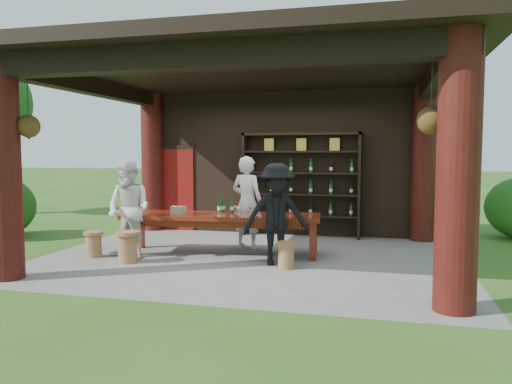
% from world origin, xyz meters
% --- Properties ---
extents(ground, '(90.00, 90.00, 0.00)m').
position_xyz_m(ground, '(0.00, 0.00, 0.00)').
color(ground, '#2D5119').
rests_on(ground, ground).
extents(pavilion, '(7.50, 6.00, 3.60)m').
position_xyz_m(pavilion, '(-0.01, 0.43, 2.13)').
color(pavilion, slate).
rests_on(pavilion, ground).
extents(wine_shelf, '(2.65, 0.40, 2.33)m').
position_xyz_m(wine_shelf, '(0.52, 2.45, 1.17)').
color(wine_shelf, black).
rests_on(wine_shelf, ground).
extents(tasting_table, '(3.74, 1.32, 0.75)m').
position_xyz_m(tasting_table, '(-0.60, 0.13, 0.64)').
color(tasting_table, '#5E170D').
rests_on(tasting_table, ground).
extents(stool_near_left, '(0.41, 0.41, 0.54)m').
position_xyz_m(stool_near_left, '(-1.93, -0.98, 0.29)').
color(stool_near_left, brown).
rests_on(stool_near_left, ground).
extents(stool_near_right, '(0.33, 0.33, 0.44)m').
position_xyz_m(stool_near_right, '(0.80, -0.75, 0.23)').
color(stool_near_right, brown).
rests_on(stool_near_right, ground).
extents(stool_far_left, '(0.35, 0.35, 0.46)m').
position_xyz_m(stool_far_left, '(-2.76, -0.69, 0.25)').
color(stool_far_left, brown).
rests_on(stool_far_left, ground).
extents(host, '(0.76, 0.60, 1.82)m').
position_xyz_m(host, '(-0.29, 0.83, 0.91)').
color(host, silver).
rests_on(host, ground).
extents(guest_woman, '(0.97, 0.83, 1.75)m').
position_xyz_m(guest_woman, '(-2.08, -0.63, 0.88)').
color(guest_woman, silver).
rests_on(guest_woman, ground).
extents(guest_man, '(1.26, 0.98, 1.71)m').
position_xyz_m(guest_man, '(0.57, -0.48, 0.86)').
color(guest_man, black).
rests_on(guest_man, ground).
extents(table_bottles, '(0.32, 0.17, 0.31)m').
position_xyz_m(table_bottles, '(-0.62, 0.41, 0.90)').
color(table_bottles, '#194C1E').
rests_on(table_bottles, tasting_table).
extents(table_glasses, '(0.93, 0.33, 0.15)m').
position_xyz_m(table_glasses, '(0.05, 0.23, 0.82)').
color(table_glasses, silver).
rests_on(table_glasses, tasting_table).
extents(napkin_basket, '(0.28, 0.21, 0.14)m').
position_xyz_m(napkin_basket, '(-1.38, -0.04, 0.82)').
color(napkin_basket, '#BF6672').
rests_on(napkin_basket, tasting_table).
extents(shrubs, '(18.03, 8.16, 1.36)m').
position_xyz_m(shrubs, '(3.68, 0.97, 0.55)').
color(shrubs, '#194C14').
rests_on(shrubs, ground).
extents(trees, '(22.89, 10.80, 4.80)m').
position_xyz_m(trees, '(3.58, 0.96, 3.37)').
color(trees, '#3F2819').
rests_on(trees, ground).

